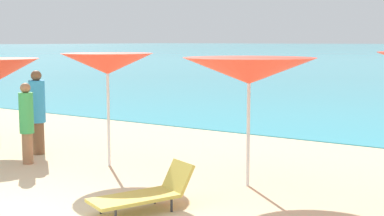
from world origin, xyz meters
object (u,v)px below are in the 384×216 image
lounge_chair_5 (146,193)px  beachgoer_0 (27,121)px  umbrella_3 (107,64)px  umbrella_4 (249,71)px  beachgoer_3 (37,110)px

lounge_chair_5 → beachgoer_0: bearing=-172.7°
umbrella_3 → lounge_chair_5: size_ratio=1.38×
umbrella_3 → umbrella_4: bearing=3.3°
umbrella_4 → beachgoer_3: size_ratio=1.23×
umbrella_3 → beachgoer_3: (-2.03, -0.02, -1.04)m
lounge_chair_5 → beachgoer_3: size_ratio=0.88×
umbrella_4 → beachgoer_0: size_ratio=1.38×
beachgoer_3 → lounge_chair_5: bearing=-165.3°
umbrella_3 → umbrella_4: (2.99, 0.17, -0.05)m
beachgoer_0 → lounge_chair_5: bearing=76.7°
umbrella_4 → beachgoer_3: umbrella_4 is taller
umbrella_4 → beachgoer_0: 4.70m
umbrella_4 → beachgoer_0: (-4.47, -0.95, -1.09)m
umbrella_3 → beachgoer_3: umbrella_3 is taller
umbrella_3 → lounge_chair_5: 3.50m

